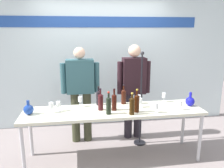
{
  "coord_description": "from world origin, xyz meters",
  "views": [
    {
      "loc": [
        -0.5,
        -3.07,
        1.92
      ],
      "look_at": [
        0.0,
        0.15,
        1.13
      ],
      "focal_mm": 36.23,
      "sensor_mm": 36.0,
      "label": 1
    }
  ],
  "objects_px": {
    "wine_bottle_6": "(109,105)",
    "wine_glass_right_4": "(140,101)",
    "wine_glass_left_2": "(80,99)",
    "wine_glass_right_3": "(156,106)",
    "wine_glass_right_1": "(139,98)",
    "wine_glass_right_0": "(180,104)",
    "microphone_stand": "(140,114)",
    "wine_bottle_1": "(114,101)",
    "wine_bottle_5": "(99,97)",
    "display_table": "(114,114)",
    "presenter_right": "(134,86)",
    "wine_bottle_2": "(101,101)",
    "wine_bottle_0": "(132,105)",
    "wine_glass_left_1": "(58,104)",
    "decanter_blue_right": "(190,101)",
    "wine_glass_right_2": "(164,95)",
    "wine_bottle_3": "(124,96)",
    "decanter_blue_left": "(29,109)",
    "presenter_left": "(81,89)",
    "wine_bottle_4": "(137,103)",
    "wine_glass_left_0": "(51,106)"
  },
  "relations": [
    {
      "from": "wine_glass_right_4",
      "to": "display_table",
      "type": "bearing_deg",
      "value": -173.4
    },
    {
      "from": "wine_bottle_3",
      "to": "wine_glass_right_3",
      "type": "distance_m",
      "value": 0.59
    },
    {
      "from": "wine_glass_left_1",
      "to": "wine_glass_left_2",
      "type": "distance_m",
      "value": 0.35
    },
    {
      "from": "wine_bottle_1",
      "to": "wine_glass_left_1",
      "type": "distance_m",
      "value": 0.8
    },
    {
      "from": "wine_glass_right_4",
      "to": "microphone_stand",
      "type": "distance_m",
      "value": 0.49
    },
    {
      "from": "wine_bottle_6",
      "to": "wine_glass_right_4",
      "type": "height_order",
      "value": "wine_bottle_6"
    },
    {
      "from": "wine_glass_right_3",
      "to": "microphone_stand",
      "type": "bearing_deg",
      "value": 94.77
    },
    {
      "from": "decanter_blue_right",
      "to": "display_table",
      "type": "bearing_deg",
      "value": -179.76
    },
    {
      "from": "wine_glass_right_2",
      "to": "wine_glass_right_4",
      "type": "height_order",
      "value": "wine_glass_right_2"
    },
    {
      "from": "presenter_left",
      "to": "wine_bottle_6",
      "type": "relative_size",
      "value": 5.12
    },
    {
      "from": "wine_bottle_4",
      "to": "wine_glass_right_3",
      "type": "bearing_deg",
      "value": -14.36
    },
    {
      "from": "presenter_right",
      "to": "wine_bottle_0",
      "type": "distance_m",
      "value": 0.9
    },
    {
      "from": "wine_bottle_3",
      "to": "wine_glass_right_0",
      "type": "xyz_separation_m",
      "value": [
        0.75,
        -0.41,
        -0.03
      ]
    },
    {
      "from": "presenter_right",
      "to": "wine_bottle_6",
      "type": "distance_m",
      "value": 0.98
    },
    {
      "from": "wine_bottle_3",
      "to": "wine_bottle_0",
      "type": "bearing_deg",
      "value": -87.77
    },
    {
      "from": "wine_bottle_0",
      "to": "wine_glass_right_1",
      "type": "bearing_deg",
      "value": 63.78
    },
    {
      "from": "wine_bottle_3",
      "to": "wine_glass_right_2",
      "type": "relative_size",
      "value": 2.08
    },
    {
      "from": "wine_bottle_0",
      "to": "wine_glass_right_1",
      "type": "height_order",
      "value": "wine_bottle_0"
    },
    {
      "from": "wine_glass_right_4",
      "to": "wine_glass_left_2",
      "type": "bearing_deg",
      "value": 168.81
    },
    {
      "from": "wine_bottle_1",
      "to": "wine_glass_right_1",
      "type": "distance_m",
      "value": 0.49
    },
    {
      "from": "wine_glass_left_1",
      "to": "wine_bottle_2",
      "type": "bearing_deg",
      "value": -3.47
    },
    {
      "from": "wine_glass_left_0",
      "to": "wine_glass_right_3",
      "type": "relative_size",
      "value": 1.05
    },
    {
      "from": "wine_glass_right_0",
      "to": "microphone_stand",
      "type": "relative_size",
      "value": 0.09
    },
    {
      "from": "decanter_blue_right",
      "to": "wine_glass_right_0",
      "type": "height_order",
      "value": "decanter_blue_right"
    },
    {
      "from": "wine_glass_right_2",
      "to": "wine_glass_left_1",
      "type": "bearing_deg",
      "value": -173.71
    },
    {
      "from": "wine_bottle_4",
      "to": "wine_glass_right_2",
      "type": "distance_m",
      "value": 0.67
    },
    {
      "from": "wine_glass_left_0",
      "to": "wine_glass_right_4",
      "type": "height_order",
      "value": "wine_glass_left_0"
    },
    {
      "from": "wine_bottle_0",
      "to": "wine_glass_right_0",
      "type": "relative_size",
      "value": 2.18
    },
    {
      "from": "wine_bottle_6",
      "to": "wine_glass_right_1",
      "type": "bearing_deg",
      "value": 35.59
    },
    {
      "from": "wine_glass_left_2",
      "to": "wine_glass_right_3",
      "type": "xyz_separation_m",
      "value": [
        1.05,
        -0.43,
        -0.01
      ]
    },
    {
      "from": "wine_glass_left_2",
      "to": "wine_glass_right_0",
      "type": "bearing_deg",
      "value": -14.99
    },
    {
      "from": "presenter_right",
      "to": "wine_bottle_3",
      "type": "relative_size",
      "value": 5.38
    },
    {
      "from": "wine_glass_right_4",
      "to": "wine_bottle_5",
      "type": "bearing_deg",
      "value": 160.62
    },
    {
      "from": "wine_bottle_1",
      "to": "wine_glass_right_3",
      "type": "xyz_separation_m",
      "value": [
        0.56,
        -0.19,
        -0.03
      ]
    },
    {
      "from": "wine_bottle_2",
      "to": "wine_bottle_5",
      "type": "bearing_deg",
      "value": 91.45
    },
    {
      "from": "wine_bottle_5",
      "to": "wine_glass_right_0",
      "type": "relative_size",
      "value": 2.09
    },
    {
      "from": "display_table",
      "to": "microphone_stand",
      "type": "height_order",
      "value": "microphone_stand"
    },
    {
      "from": "wine_bottle_3",
      "to": "wine_glass_right_1",
      "type": "distance_m",
      "value": 0.24
    },
    {
      "from": "decanter_blue_right",
      "to": "wine_bottle_0",
      "type": "xyz_separation_m",
      "value": [
        -0.97,
        -0.22,
        0.06
      ]
    },
    {
      "from": "display_table",
      "to": "wine_bottle_4",
      "type": "xyz_separation_m",
      "value": [
        0.31,
        -0.14,
        0.2
      ]
    },
    {
      "from": "decanter_blue_right",
      "to": "microphone_stand",
      "type": "distance_m",
      "value": 0.83
    },
    {
      "from": "wine_bottle_3",
      "to": "wine_glass_right_4",
      "type": "bearing_deg",
      "value": -43.96
    },
    {
      "from": "display_table",
      "to": "wine_bottle_6",
      "type": "relative_size",
      "value": 8.11
    },
    {
      "from": "presenter_right",
      "to": "wine_glass_right_1",
      "type": "height_order",
      "value": "presenter_right"
    },
    {
      "from": "presenter_right",
      "to": "wine_bottle_2",
      "type": "relative_size",
      "value": 5.21
    },
    {
      "from": "microphone_stand",
      "to": "wine_glass_left_2",
      "type": "bearing_deg",
      "value": -170.86
    },
    {
      "from": "display_table",
      "to": "wine_glass_left_2",
      "type": "relative_size",
      "value": 17.0
    },
    {
      "from": "wine_bottle_6",
      "to": "wine_glass_left_2",
      "type": "bearing_deg",
      "value": 135.18
    },
    {
      "from": "presenter_right",
      "to": "wine_glass_right_2",
      "type": "height_order",
      "value": "presenter_right"
    },
    {
      "from": "decanter_blue_left",
      "to": "decanter_blue_right",
      "type": "xyz_separation_m",
      "value": [
        2.37,
        0.0,
        0.0
      ]
    }
  ]
}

